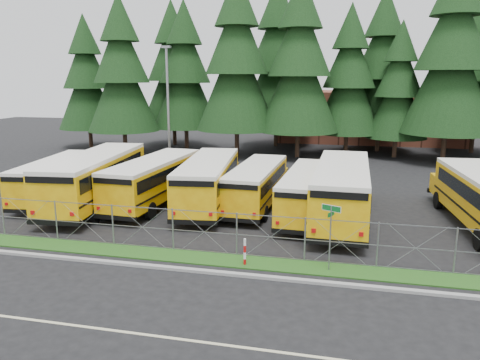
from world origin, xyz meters
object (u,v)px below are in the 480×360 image
Objects in this scene: bus_3 at (209,182)px; light_standard at (168,106)px; bus_5 at (308,193)px; bus_4 at (258,186)px; street_sign at (331,224)px; striped_bollard at (245,252)px; bus_2 at (156,181)px; bus_0 at (60,179)px; bus_1 at (98,179)px; bus_6 at (342,192)px.

bus_3 is 11.15m from light_standard.
bus_3 is 1.12× the size of bus_5.
bus_4 is 12.67m from light_standard.
street_sign reaches higher than striped_bollard.
striped_bollard is at bearing -101.18° from bus_5.
bus_5 is at bearing 101.42° from street_sign.
bus_0 is at bearing -173.46° from bus_2.
bus_5 is 8.34× the size of striped_bollard.
light_standard is at bearing 128.56° from street_sign.
bus_1 is at bearing -20.02° from bus_0.
bus_3 is 1.11× the size of light_standard.
bus_0 is 0.89× the size of bus_3.
bus_3 reaches higher than striped_bollard.
street_sign is (-0.34, -7.35, 0.45)m from bus_6.
bus_1 is at bearing -175.79° from bus_3.
bus_5 is 0.99× the size of light_standard.
bus_2 is 1.10× the size of bus_4.
bus_6 is (17.89, -0.50, 0.27)m from bus_0.
striped_bollard is 0.12× the size of light_standard.
striped_bollard is (-1.93, -7.95, -0.71)m from bus_5.
bus_5 is (9.44, -0.50, -0.12)m from bus_2.
bus_6 is at bearing -0.99° from bus_2.
striped_bollard is (10.90, -7.37, -1.01)m from bus_1.
bus_2 reaches higher than street_sign.
street_sign is (11.00, -8.21, 0.61)m from bus_2.
bus_4 is (6.30, 0.73, -0.13)m from bus_2.
bus_3 is 8.04m from bus_6.
bus_1 is 1.23× the size of bus_4.
light_standard is at bearing 146.11° from bus_6.
bus_5 is at bearing 0.32° from bus_2.
striped_bollard is at bearing -40.05° from bus_1.
bus_6 is at bearing -5.12° from bus_1.
bus_6 is (11.34, -0.86, 0.15)m from bus_2.
street_sign is 3.78m from striped_bollard.
bus_5 is 3.56× the size of street_sign.
bus_2 is at bearing -4.13° from bus_0.
light_standard is (-13.54, 16.99, 3.47)m from street_sign.
bus_0 is 19.24m from street_sign.
light_standard reaches higher than bus_0.
bus_6 reaches higher than bus_5.
bus_6 is at bearing -15.73° from bus_4.
bus_5 is at bearing -13.65° from bus_3.
bus_4 is 8.28× the size of striped_bollard.
bus_1 is 9.85m from bus_4.
bus_3 is 3.99× the size of street_sign.
striped_bollard is (1.22, -9.18, -0.70)m from bus_4.
bus_0 is at bearing 176.66° from bus_3.
bus_6 reaches higher than bus_3.
street_sign is at bearing 4.00° from striped_bollard.
bus_6 reaches higher than street_sign.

